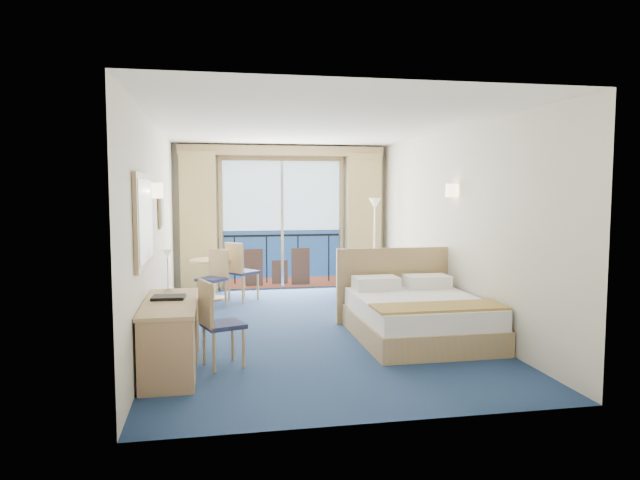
{
  "coord_description": "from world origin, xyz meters",
  "views": [
    {
      "loc": [
        -1.28,
        -7.5,
        1.85
      ],
      "look_at": [
        0.16,
        0.2,
        1.17
      ],
      "focal_mm": 32.0,
      "sensor_mm": 36.0,
      "label": 1
    }
  ],
  "objects_px": {
    "desk": "(168,343)",
    "round_table": "(213,269)",
    "bed": "(417,315)",
    "table_chair_b": "(214,274)",
    "desk_chair": "(216,318)",
    "nightstand": "(424,298)",
    "floor_lamp": "(375,221)",
    "armchair": "(371,277)",
    "table_chair_a": "(239,268)"
  },
  "relations": [
    {
      "from": "desk",
      "to": "round_table",
      "type": "xyz_separation_m",
      "value": [
        0.42,
        4.27,
        0.12
      ]
    },
    {
      "from": "bed",
      "to": "table_chair_b",
      "type": "bearing_deg",
      "value": 134.5
    },
    {
      "from": "desk_chair",
      "to": "round_table",
      "type": "xyz_separation_m",
      "value": [
        -0.04,
        3.83,
        -0.0
      ]
    },
    {
      "from": "desk_chair",
      "to": "table_chair_b",
      "type": "xyz_separation_m",
      "value": [
        -0.01,
        3.29,
        -0.01
      ]
    },
    {
      "from": "nightstand",
      "to": "floor_lamp",
      "type": "height_order",
      "value": "floor_lamp"
    },
    {
      "from": "desk",
      "to": "table_chair_b",
      "type": "height_order",
      "value": "table_chair_b"
    },
    {
      "from": "armchair",
      "to": "desk",
      "type": "bearing_deg",
      "value": 20.62
    },
    {
      "from": "desk",
      "to": "round_table",
      "type": "bearing_deg",
      "value": 84.42
    },
    {
      "from": "nightstand",
      "to": "round_table",
      "type": "bearing_deg",
      "value": 148.91
    },
    {
      "from": "floor_lamp",
      "to": "round_table",
      "type": "relative_size",
      "value": 2.24
    },
    {
      "from": "nightstand",
      "to": "desk_chair",
      "type": "xyz_separation_m",
      "value": [
        -3.05,
        -1.97,
        0.27
      ]
    },
    {
      "from": "desk_chair",
      "to": "round_table",
      "type": "bearing_deg",
      "value": -18.32
    },
    {
      "from": "desk_chair",
      "to": "round_table",
      "type": "distance_m",
      "value": 3.83
    },
    {
      "from": "armchair",
      "to": "floor_lamp",
      "type": "xyz_separation_m",
      "value": [
        0.23,
        0.62,
        0.92
      ]
    },
    {
      "from": "bed",
      "to": "table_chair_b",
      "type": "relative_size",
      "value": 2.2
    },
    {
      "from": "bed",
      "to": "desk",
      "type": "distance_m",
      "value": 3.18
    },
    {
      "from": "floor_lamp",
      "to": "table_chair_a",
      "type": "relative_size",
      "value": 1.74
    },
    {
      "from": "armchair",
      "to": "desk",
      "type": "distance_m",
      "value": 4.91
    },
    {
      "from": "armchair",
      "to": "floor_lamp",
      "type": "relative_size",
      "value": 0.48
    },
    {
      "from": "bed",
      "to": "round_table",
      "type": "bearing_deg",
      "value": 129.34
    },
    {
      "from": "desk_chair",
      "to": "table_chair_a",
      "type": "xyz_separation_m",
      "value": [
        0.41,
        3.62,
        0.03
      ]
    },
    {
      "from": "table_chair_a",
      "to": "bed",
      "type": "bearing_deg",
      "value": 176.26
    },
    {
      "from": "floor_lamp",
      "to": "desk",
      "type": "xyz_separation_m",
      "value": [
        -3.32,
        -4.43,
        -0.9
      ]
    },
    {
      "from": "desk",
      "to": "round_table",
      "type": "distance_m",
      "value": 4.29
    },
    {
      "from": "round_table",
      "to": "table_chair_a",
      "type": "height_order",
      "value": "table_chair_a"
    },
    {
      "from": "nightstand",
      "to": "table_chair_b",
      "type": "relative_size",
      "value": 0.56
    },
    {
      "from": "nightstand",
      "to": "desk_chair",
      "type": "height_order",
      "value": "desk_chair"
    },
    {
      "from": "round_table",
      "to": "table_chair_b",
      "type": "height_order",
      "value": "table_chair_b"
    },
    {
      "from": "round_table",
      "to": "table_chair_a",
      "type": "xyz_separation_m",
      "value": [
        0.44,
        -0.21,
        0.04
      ]
    },
    {
      "from": "floor_lamp",
      "to": "round_table",
      "type": "height_order",
      "value": "floor_lamp"
    },
    {
      "from": "round_table",
      "to": "table_chair_b",
      "type": "bearing_deg",
      "value": -86.72
    },
    {
      "from": "desk",
      "to": "desk_chair",
      "type": "height_order",
      "value": "desk_chair"
    },
    {
      "from": "nightstand",
      "to": "floor_lamp",
      "type": "xyz_separation_m",
      "value": [
        -0.19,
        2.02,
        1.04
      ]
    },
    {
      "from": "floor_lamp",
      "to": "table_chair_b",
      "type": "xyz_separation_m",
      "value": [
        -2.87,
        -0.7,
        -0.79
      ]
    },
    {
      "from": "desk_chair",
      "to": "floor_lamp",
      "type": "bearing_deg",
      "value": -54.52
    },
    {
      "from": "desk",
      "to": "table_chair_b",
      "type": "bearing_deg",
      "value": 83.14
    },
    {
      "from": "nightstand",
      "to": "armchair",
      "type": "xyz_separation_m",
      "value": [
        -0.42,
        1.41,
        0.12
      ]
    },
    {
      "from": "bed",
      "to": "floor_lamp",
      "type": "bearing_deg",
      "value": 83.38
    },
    {
      "from": "armchair",
      "to": "round_table",
      "type": "relative_size",
      "value": 1.08
    },
    {
      "from": "desk_chair",
      "to": "table_chair_b",
      "type": "distance_m",
      "value": 3.29
    },
    {
      "from": "nightstand",
      "to": "bed",
      "type": "bearing_deg",
      "value": -115.05
    },
    {
      "from": "round_table",
      "to": "table_chair_b",
      "type": "distance_m",
      "value": 0.54
    },
    {
      "from": "desk",
      "to": "desk_chair",
      "type": "bearing_deg",
      "value": 44.01
    },
    {
      "from": "desk_chair",
      "to": "table_chair_b",
      "type": "height_order",
      "value": "desk_chair"
    },
    {
      "from": "bed",
      "to": "desk_chair",
      "type": "bearing_deg",
      "value": -163.15
    },
    {
      "from": "bed",
      "to": "floor_lamp",
      "type": "distance_m",
      "value": 3.41
    },
    {
      "from": "nightstand",
      "to": "table_chair_a",
      "type": "xyz_separation_m",
      "value": [
        -2.65,
        1.65,
        0.3
      ]
    },
    {
      "from": "nightstand",
      "to": "table_chair_b",
      "type": "bearing_deg",
      "value": 156.65
    },
    {
      "from": "floor_lamp",
      "to": "table_chair_b",
      "type": "distance_m",
      "value": 3.06
    },
    {
      "from": "armchair",
      "to": "round_table",
      "type": "xyz_separation_m",
      "value": [
        -2.67,
        0.46,
        0.14
      ]
    }
  ]
}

